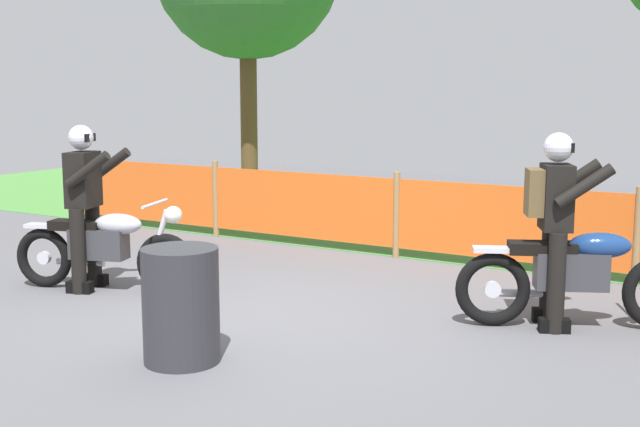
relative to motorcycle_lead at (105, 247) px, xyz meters
The scene contains 8 objects.
ground 1.92m from the motorcycle_lead, ahead, with size 24.00×24.00×0.02m, color #5B5B60.
grass_verge 6.93m from the motorcycle_lead, 74.44° to the left, with size 24.00×7.35×0.01m, color #4C8C3D.
barrier_fence 3.52m from the motorcycle_lead, 58.17° to the left, with size 11.16×0.08×1.05m.
motorcycle_lead is the anchor object (origin of this frame).
motorcycle_trailing 4.61m from the motorcycle_lead, 14.50° to the left, with size 1.91×1.04×0.98m.
rider_lead 0.50m from the motorcycle_lead, 161.05° to the right, with size 0.68×0.66×1.69m.
rider_trailing 4.42m from the motorcycle_lead, 13.91° to the left, with size 0.78×0.70×1.69m.
spare_drum 2.46m from the motorcycle_lead, 31.31° to the right, with size 0.58×0.58×0.88m, color #2D2D33.
Camera 1 is at (4.19, -5.94, 2.07)m, focal length 45.55 mm.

